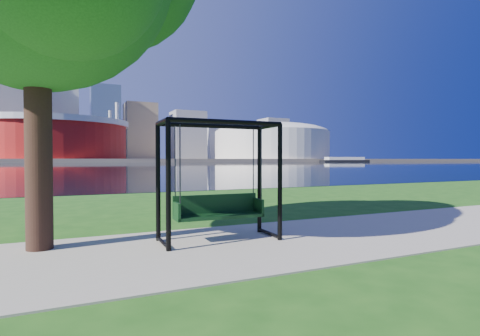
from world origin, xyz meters
TOP-DOWN VIEW (x-y plane):
  - ground at (0.00, 0.00)m, footprint 900.00×900.00m
  - path at (0.00, -0.50)m, footprint 120.00×4.00m
  - river at (0.00, 102.00)m, footprint 900.00×180.00m
  - far_bank at (0.00, 306.00)m, footprint 900.00×228.00m
  - stadium at (-10.00, 235.00)m, footprint 83.00×83.00m
  - arena at (135.00, 235.00)m, footprint 84.00×84.00m
  - skyline at (-4.27, 319.39)m, footprint 392.00×66.00m
  - swing at (-0.60, 0.03)m, footprint 2.46×1.11m
  - barge at (157.94, 181.50)m, footprint 32.23×13.90m

SIDE VIEW (x-z plane):
  - ground at x=0.00m, z-range 0.00..0.00m
  - river at x=0.00m, z-range 0.00..0.02m
  - path at x=0.00m, z-range 0.00..0.03m
  - far_bank at x=0.00m, z-range 0.00..2.00m
  - swing at x=-0.60m, z-range -0.04..2.45m
  - barge at x=157.94m, z-range -0.15..2.98m
  - stadium at x=-10.00m, z-range -1.77..30.23m
  - arena at x=135.00m, z-range 2.59..29.15m
  - skyline at x=-4.27m, z-range -12.36..84.14m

